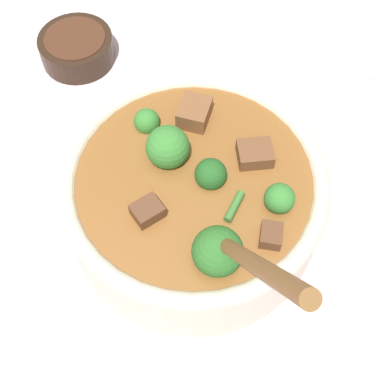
# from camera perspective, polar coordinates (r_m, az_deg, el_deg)

# --- Properties ---
(ground_plane) EXTENTS (4.00, 4.00, 0.00)m
(ground_plane) POSITION_cam_1_polar(r_m,az_deg,el_deg) (0.54, 0.00, -2.83)
(ground_plane) COLOR silver
(stew_bowl) EXTENTS (0.30, 0.24, 0.24)m
(stew_bowl) POSITION_cam_1_polar(r_m,az_deg,el_deg) (0.50, 0.05, -0.31)
(stew_bowl) COLOR beige
(stew_bowl) RESTS_ON ground_plane
(condiment_bowl) EXTENTS (0.09, 0.09, 0.03)m
(condiment_bowl) POSITION_cam_1_polar(r_m,az_deg,el_deg) (0.68, -12.35, 14.86)
(condiment_bowl) COLOR black
(condiment_bowl) RESTS_ON ground_plane
(empty_plate) EXTENTS (0.21, 0.21, 0.02)m
(empty_plate) POSITION_cam_1_polar(r_m,az_deg,el_deg) (0.71, 12.50, 16.57)
(empty_plate) COLOR white
(empty_plate) RESTS_ON ground_plane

